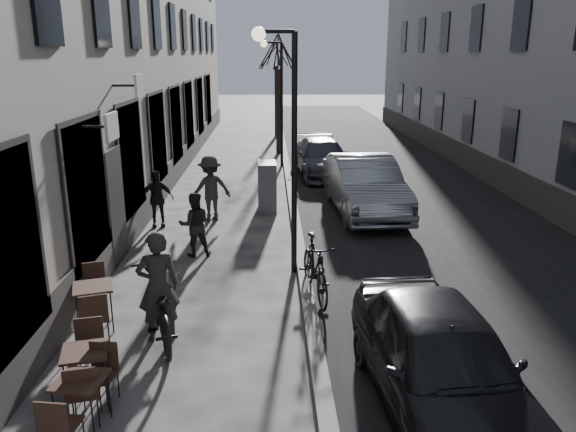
{
  "coord_description": "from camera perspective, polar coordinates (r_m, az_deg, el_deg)",
  "views": [
    {
      "loc": [
        -0.51,
        -5.42,
        4.6
      ],
      "look_at": [
        -0.19,
        4.18,
        1.8
      ],
      "focal_mm": 35.0,
      "sensor_mm": 36.0,
      "label": 1
    }
  ],
  "objects": [
    {
      "name": "road",
      "position": [
        22.34,
        9.43,
        4.14
      ],
      "size": [
        7.3,
        60.0,
        0.0
      ],
      "primitive_type": "cube",
      "color": "black",
      "rests_on": "ground"
    },
    {
      "name": "kerb",
      "position": [
        21.91,
        0.0,
        4.28
      ],
      "size": [
        0.25,
        60.0,
        0.12
      ],
      "primitive_type": "cube",
      "color": "slate",
      "rests_on": "ground"
    },
    {
      "name": "streetlamp_near",
      "position": [
        11.52,
        -0.21,
        9.06
      ],
      "size": [
        0.9,
        0.28,
        5.09
      ],
      "color": "black",
      "rests_on": "ground"
    },
    {
      "name": "streetlamp_far",
      "position": [
        23.47,
        -1.09,
        12.72
      ],
      "size": [
        0.9,
        0.28,
        5.09
      ],
      "color": "black",
      "rests_on": "ground"
    },
    {
      "name": "tree_near",
      "position": [
        26.42,
        -1.05,
        16.38
      ],
      "size": [
        2.4,
        2.4,
        5.7
      ],
      "color": "black",
      "rests_on": "ground"
    },
    {
      "name": "tree_far",
      "position": [
        32.42,
        -1.22,
        16.35
      ],
      "size": [
        2.4,
        2.4,
        5.7
      ],
      "color": "black",
      "rests_on": "ground"
    },
    {
      "name": "bistro_set_a",
      "position": [
        7.84,
        -20.19,
        -17.0
      ],
      "size": [
        0.66,
        1.47,
        0.84
      ],
      "rotation": [
        0.0,
        0.0,
        -0.15
      ],
      "color": "black",
      "rests_on": "ground"
    },
    {
      "name": "bistro_set_b",
      "position": [
        8.4,
        -19.78,
        -14.43
      ],
      "size": [
        0.72,
        1.53,
        0.87
      ],
      "rotation": [
        0.0,
        0.0,
        0.22
      ],
      "color": "black",
      "rests_on": "ground"
    },
    {
      "name": "bistro_set_c",
      "position": [
        10.29,
        -19.08,
        -8.3
      ],
      "size": [
        0.89,
        1.64,
        0.94
      ],
      "rotation": [
        0.0,
        0.0,
        0.3
      ],
      "color": "black",
      "rests_on": "ground"
    },
    {
      "name": "utility_cabinet",
      "position": [
        16.87,
        -2.14,
        3.0
      ],
      "size": [
        0.57,
        1.0,
        1.48
      ],
      "primitive_type": "cube",
      "rotation": [
        0.0,
        0.0,
        0.03
      ],
      "color": "#5C5C5E",
      "rests_on": "ground"
    },
    {
      "name": "bicycle",
      "position": [
        9.6,
        -12.92,
        -8.97
      ],
      "size": [
        1.37,
        2.32,
        1.15
      ],
      "primitive_type": "imported",
      "rotation": [
        0.0,
        0.0,
        3.44
      ],
      "color": "black",
      "rests_on": "ground"
    },
    {
      "name": "cyclist_rider",
      "position": [
        9.45,
        -13.06,
        -6.96
      ],
      "size": [
        0.79,
        0.63,
        1.89
      ],
      "primitive_type": "imported",
      "rotation": [
        0.0,
        0.0,
        3.44
      ],
      "color": "#272422",
      "rests_on": "ground"
    },
    {
      "name": "pedestrian_near",
      "position": [
        13.23,
        -9.48,
        -0.85
      ],
      "size": [
        0.84,
        0.72,
        1.52
      ],
      "primitive_type": "imported",
      "rotation": [
        0.0,
        0.0,
        3.36
      ],
      "color": "black",
      "rests_on": "ground"
    },
    {
      "name": "pedestrian_mid",
      "position": [
        16.01,
        -7.88,
        2.81
      ],
      "size": [
        1.37,
        1.12,
        1.85
      ],
      "primitive_type": "imported",
      "rotation": [
        0.0,
        0.0,
        3.57
      ],
      "color": "#2D2B28",
      "rests_on": "ground"
    },
    {
      "name": "pedestrian_far",
      "position": [
        15.7,
        -13.2,
        1.71
      ],
      "size": [
        0.97,
        0.54,
        1.56
      ],
      "primitive_type": "imported",
      "rotation": [
        0.0,
        0.0,
        0.19
      ],
      "color": "black",
      "rests_on": "ground"
    },
    {
      "name": "car_near",
      "position": [
        7.81,
        15.3,
        -14.0
      ],
      "size": [
        2.0,
        4.45,
        1.48
      ],
      "primitive_type": "imported",
      "rotation": [
        0.0,
        0.0,
        0.06
      ],
      "color": "black",
      "rests_on": "ground"
    },
    {
      "name": "car_mid",
      "position": [
        16.76,
        7.81,
        3.1
      ],
      "size": [
        2.05,
        5.14,
        1.66
      ],
      "primitive_type": "imported",
      "rotation": [
        0.0,
        0.0,
        0.06
      ],
      "color": "gray",
      "rests_on": "ground"
    },
    {
      "name": "car_far",
      "position": [
        21.93,
        3.47,
        5.94
      ],
      "size": [
        2.29,
        4.88,
        1.38
      ],
      "primitive_type": "imported",
      "rotation": [
        0.0,
        0.0,
        0.08
      ],
      "color": "#363840",
      "rests_on": "ground"
    },
    {
      "name": "moped",
      "position": [
        10.9,
        2.76,
        -5.29
      ],
      "size": [
        0.85,
        2.07,
        1.21
      ],
      "primitive_type": "imported",
      "rotation": [
        0.0,
        0.0,
        0.14
      ],
      "color": "black",
      "rests_on": "ground"
    }
  ]
}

